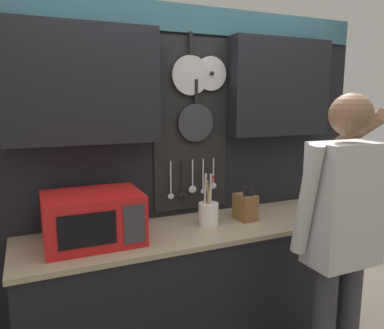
% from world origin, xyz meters
% --- Properties ---
extents(base_cabinet_counter, '(2.24, 0.60, 0.94)m').
position_xyz_m(base_cabinet_counter, '(0.00, -0.00, 0.46)').
color(base_cabinet_counter, black).
rests_on(base_cabinet_counter, ground_plane).
extents(back_wall_unit, '(2.81, 0.20, 2.33)m').
position_xyz_m(back_wall_unit, '(-0.00, 0.26, 1.45)').
color(back_wall_unit, black).
rests_on(back_wall_unit, ground_plane).
extents(microwave, '(0.53, 0.40, 0.28)m').
position_xyz_m(microwave, '(-0.67, 0.01, 1.08)').
color(microwave, red).
rests_on(microwave, base_cabinet_counter).
extents(knife_block, '(0.12, 0.16, 0.26)m').
position_xyz_m(knife_block, '(0.33, 0.01, 1.02)').
color(knife_block, brown).
rests_on(knife_block, base_cabinet_counter).
extents(utensil_crock, '(0.13, 0.13, 0.34)m').
position_xyz_m(utensil_crock, '(0.05, 0.01, 1.02)').
color(utensil_crock, white).
rests_on(utensil_crock, base_cabinet_counter).
extents(person, '(0.54, 0.62, 1.76)m').
position_xyz_m(person, '(0.52, -0.64, 1.06)').
color(person, '#383842').
rests_on(person, ground_plane).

